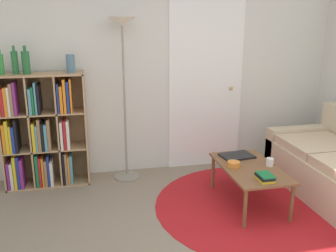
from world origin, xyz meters
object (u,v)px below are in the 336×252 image
(laptop, at_px, (237,156))
(bottle_middle, at_px, (15,62))
(vase_on_shelf, at_px, (71,64))
(coffee_table, at_px, (250,170))
(bottle_left, at_px, (1,64))
(bottle_right, at_px, (26,62))
(cup, at_px, (270,162))
(bookshelf, at_px, (41,133))
(bowl, at_px, (234,164))
(floor_lamp, at_px, (123,47))

(laptop, distance_m, bottle_middle, 2.56)
(vase_on_shelf, bearing_deg, coffee_table, -29.43)
(bottle_left, relative_size, bottle_right, 0.89)
(cup, bearing_deg, laptop, 124.59)
(coffee_table, bearing_deg, bottle_middle, 156.85)
(coffee_table, relative_size, cup, 11.76)
(bookshelf, relative_size, coffee_table, 1.33)
(bookshelf, bearing_deg, bowl, -25.70)
(bottle_left, bearing_deg, bookshelf, 1.88)
(cup, distance_m, vase_on_shelf, 2.35)
(bottle_middle, bearing_deg, bottle_right, -10.08)
(coffee_table, relative_size, bowl, 7.32)
(floor_lamp, height_order, coffee_table, floor_lamp)
(bowl, bearing_deg, bottle_left, 157.91)
(coffee_table, height_order, cup, cup)
(laptop, height_order, bowl, bowl)
(bookshelf, bearing_deg, bottle_middle, 175.86)
(bowl, bearing_deg, coffee_table, -12.23)
(cup, bearing_deg, bottle_left, 159.59)
(bookshelf, bearing_deg, bottle_right, -175.94)
(laptop, height_order, bottle_middle, bottle_middle)
(laptop, relative_size, bottle_middle, 1.24)
(cup, xyz_separation_m, bottle_left, (-2.62, 0.97, 0.94))
(bottle_left, bearing_deg, coffee_table, -21.46)
(bookshelf, relative_size, bottle_right, 4.29)
(bowl, relative_size, bottle_right, 0.44)
(vase_on_shelf, bearing_deg, floor_lamp, -2.85)
(coffee_table, distance_m, bowl, 0.18)
(laptop, bearing_deg, bottle_left, 164.73)
(bottle_middle, bearing_deg, coffee_table, -23.15)
(bottle_left, height_order, bottle_middle, bottle_middle)
(coffee_table, bearing_deg, laptop, 93.47)
(floor_lamp, bearing_deg, vase_on_shelf, 177.15)
(floor_lamp, distance_m, bottle_middle, 1.15)
(floor_lamp, distance_m, bottle_left, 1.28)
(bottle_left, bearing_deg, bowl, -22.09)
(floor_lamp, height_order, cup, floor_lamp)
(coffee_table, xyz_separation_m, bottle_middle, (-2.28, 0.98, 1.03))
(bottle_middle, bearing_deg, bookshelf, -4.14)
(floor_lamp, xyz_separation_m, bottle_right, (-1.02, 0.02, -0.15))
(cup, bearing_deg, floor_lamp, 144.47)
(bookshelf, height_order, floor_lamp, floor_lamp)
(floor_lamp, xyz_separation_m, coffee_table, (1.15, -0.94, -1.18))
(bookshelf, xyz_separation_m, cup, (2.29, -0.99, -0.16))
(cup, distance_m, bottle_right, 2.74)
(floor_lamp, distance_m, bottle_right, 1.03)
(bookshelf, xyz_separation_m, bowl, (1.92, -0.93, -0.18))
(cup, xyz_separation_m, vase_on_shelf, (-1.92, 0.99, 0.93))
(bottle_right, bearing_deg, bottle_middle, 169.92)
(bookshelf, distance_m, cup, 2.50)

